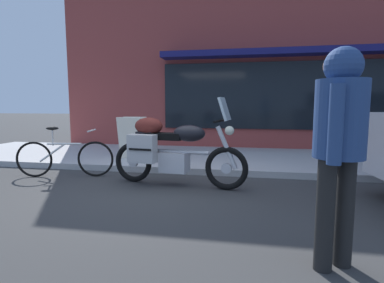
% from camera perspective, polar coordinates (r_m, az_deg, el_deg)
% --- Properties ---
extents(ground_plane, '(80.00, 80.00, 0.00)m').
position_cam_1_polar(ground_plane, '(4.85, -7.60, -8.74)').
color(ground_plane, '#363636').
extents(touring_motorcycle, '(2.26, 0.66, 1.41)m').
position_cam_1_polar(touring_motorcycle, '(4.89, -4.25, -1.23)').
color(touring_motorcycle, black).
rests_on(touring_motorcycle, ground_plane).
extents(parked_bicycle, '(1.70, 0.57, 0.91)m').
position_cam_1_polar(parked_bicycle, '(5.98, -22.74, -2.73)').
color(parked_bicycle, black).
rests_on(parked_bicycle, ground_plane).
extents(pedestrian_walking, '(0.49, 0.53, 1.72)m').
position_cam_1_polar(pedestrian_walking, '(2.58, 25.85, 1.58)').
color(pedestrian_walking, black).
rests_on(pedestrian_walking, ground_plane).
extents(sandwich_board_sign, '(0.55, 0.41, 0.91)m').
position_cam_1_polar(sandwich_board_sign, '(6.92, -11.14, 0.74)').
color(sandwich_board_sign, silver).
rests_on(sandwich_board_sign, sidewalk_curb).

